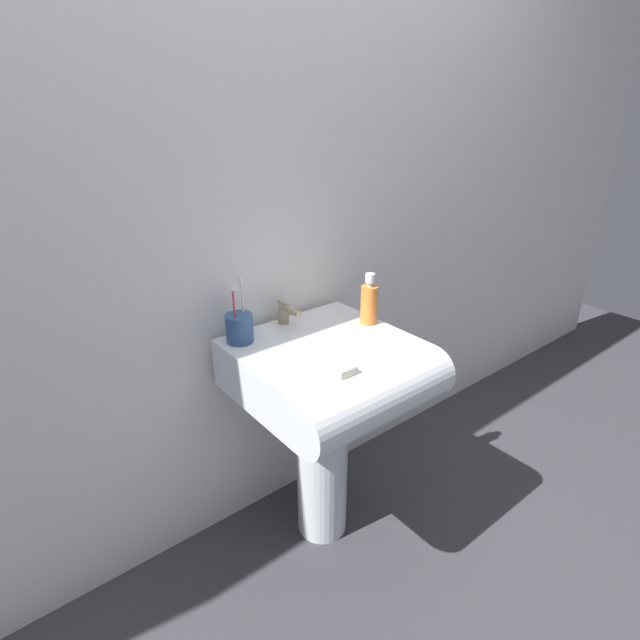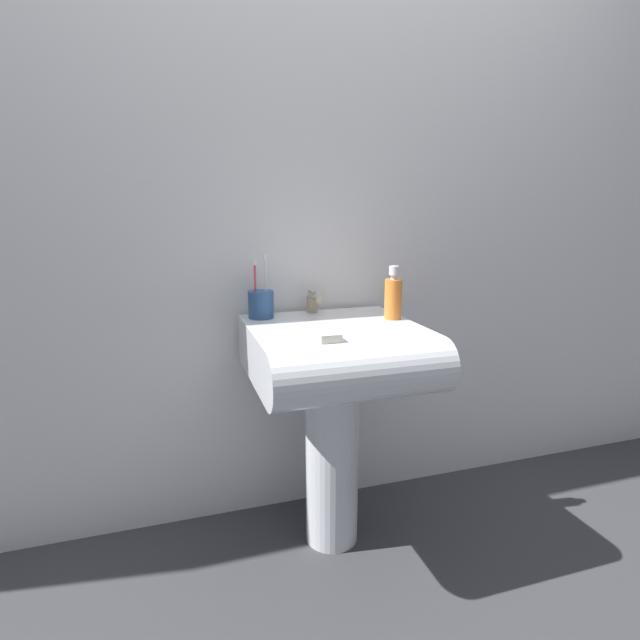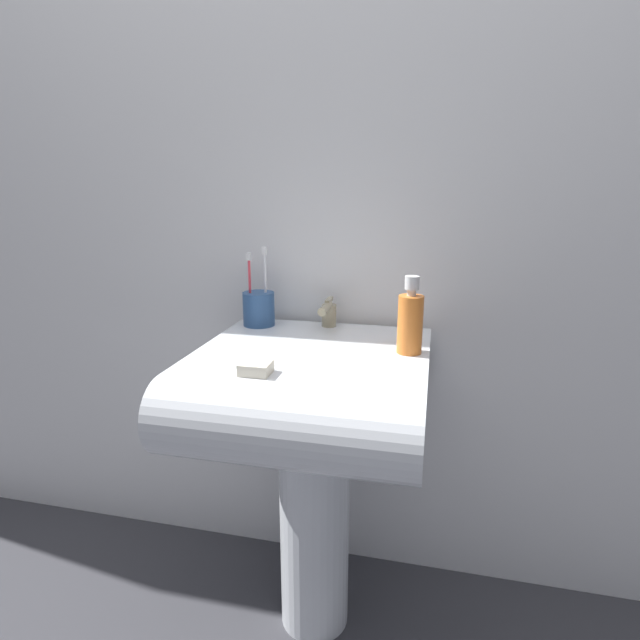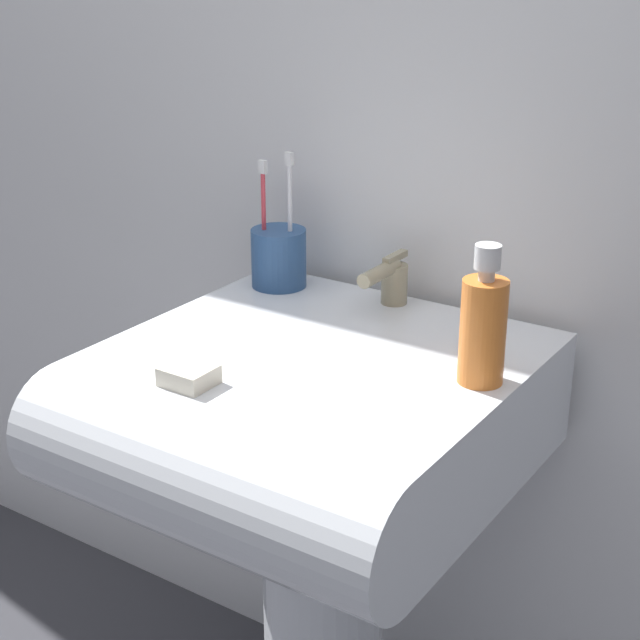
{
  "view_description": "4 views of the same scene",
  "coord_description": "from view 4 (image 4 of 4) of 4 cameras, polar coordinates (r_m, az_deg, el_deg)",
  "views": [
    {
      "loc": [
        -0.88,
        -1.09,
        1.48
      ],
      "look_at": [
        0.01,
        0.02,
        0.84
      ],
      "focal_mm": 28.0,
      "sensor_mm": 36.0,
      "label": 1
    },
    {
      "loc": [
        -0.51,
        -1.46,
        1.14
      ],
      "look_at": [
        -0.04,
        0.01,
        0.79
      ],
      "focal_mm": 28.0,
      "sensor_mm": 36.0,
      "label": 2
    },
    {
      "loc": [
        0.27,
        -1.08,
        1.14
      ],
      "look_at": [
        0.02,
        -0.01,
        0.84
      ],
      "focal_mm": 28.0,
      "sensor_mm": 36.0,
      "label": 3
    },
    {
      "loc": [
        0.67,
        -1.01,
        1.29
      ],
      "look_at": [
        0.0,
        -0.01,
        0.82
      ],
      "focal_mm": 55.0,
      "sensor_mm": 36.0,
      "label": 4
    }
  ],
  "objects": [
    {
      "name": "bar_soap",
      "position": [
        1.22,
        -7.64,
        -3.22
      ],
      "size": [
        0.06,
        0.05,
        0.02
      ],
      "primitive_type": "cube",
      "color": "silver",
      "rests_on": "sink_basin"
    },
    {
      "name": "soap_bottle",
      "position": [
        1.21,
        9.47,
        -0.38
      ],
      "size": [
        0.06,
        0.06,
        0.18
      ],
      "color": "orange",
      "rests_on": "sink_basin"
    },
    {
      "name": "sink_basin",
      "position": [
        1.31,
        -1.3,
        -5.86
      ],
      "size": [
        0.53,
        0.56,
        0.16
      ],
      "color": "white",
      "rests_on": "sink_pedestal"
    },
    {
      "name": "faucet",
      "position": [
        1.46,
        4.1,
        2.37
      ],
      "size": [
        0.04,
        0.12,
        0.08
      ],
      "color": "tan",
      "rests_on": "sink_basin"
    },
    {
      "name": "wall_back",
      "position": [
        1.46,
        6.72,
        17.88
      ],
      "size": [
        5.0,
        0.05,
        2.4
      ],
      "primitive_type": "cube",
      "color": "white",
      "rests_on": "ground"
    },
    {
      "name": "toothbrush_cup",
      "position": [
        1.54,
        -2.42,
        3.71
      ],
      "size": [
        0.09,
        0.09,
        0.21
      ],
      "color": "#2D5184",
      "rests_on": "sink_basin"
    },
    {
      "name": "sink_pedestal",
      "position": [
        1.56,
        0.17,
        -17.63
      ],
      "size": [
        0.18,
        0.18,
        0.61
      ],
      "primitive_type": "cylinder",
      "color": "white",
      "rests_on": "ground"
    }
  ]
}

